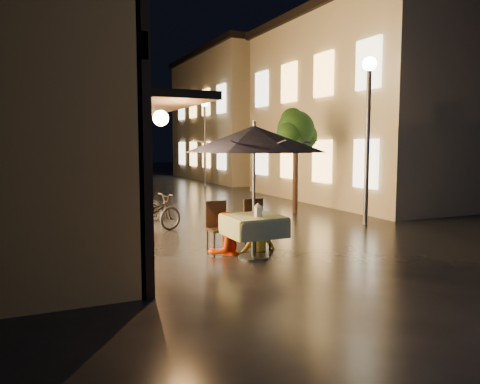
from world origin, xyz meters
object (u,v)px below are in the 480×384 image
streetlamp_near (368,110)px  patio_umbrella (254,139)px  person_yellow (258,214)px  cafe_table (254,226)px  table_lantern (258,209)px  person_orange (224,213)px  bicycle_0 (149,214)px

streetlamp_near → patio_umbrella: (-4.21, -2.06, -0.77)m
person_yellow → patio_umbrella: bearing=57.8°
cafe_table → person_yellow: person_yellow is taller
table_lantern → person_orange: person_orange is taller
cafe_table → table_lantern: (-0.00, -0.18, 0.33)m
person_orange → bicycle_0: size_ratio=0.90×
cafe_table → person_yellow: size_ratio=0.70×
person_yellow → table_lantern: bearing=64.4°
table_lantern → person_yellow: size_ratio=0.18×
person_orange → table_lantern: bearing=94.3°
table_lantern → bicycle_0: table_lantern is taller
cafe_table → streetlamp_near: bearing=26.1°
cafe_table → person_yellow: (0.37, 0.58, 0.12)m
patio_umbrella → bicycle_0: (-1.16, 3.12, -1.70)m
table_lantern → person_yellow: bearing=64.2°
streetlamp_near → cafe_table: 5.23m
person_yellow → bicycle_0: bearing=-58.9°
bicycle_0 → cafe_table: bearing=-179.0°
cafe_table → person_orange: person_orange is taller
patio_umbrella → cafe_table: bearing=-1.8°
patio_umbrella → person_yellow: patio_umbrella is taller
patio_umbrella → person_yellow: size_ratio=1.84×
patio_umbrella → bicycle_0: patio_umbrella is taller
person_orange → bicycle_0: bearing=-91.9°
patio_umbrella → bicycle_0: size_ratio=1.51×
cafe_table → table_lantern: table_lantern is taller
person_orange → person_yellow: size_ratio=1.09×
patio_umbrella → bicycle_0: 3.74m
patio_umbrella → table_lantern: size_ratio=10.34×
patio_umbrella → person_yellow: 1.60m
streetlamp_near → person_yellow: 4.67m
streetlamp_near → patio_umbrella: 4.75m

